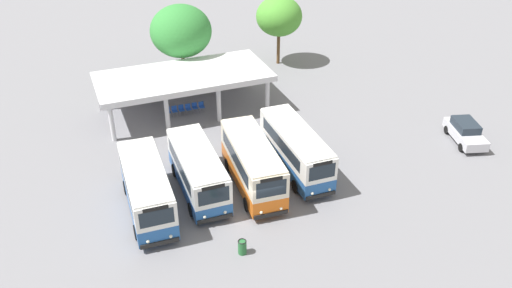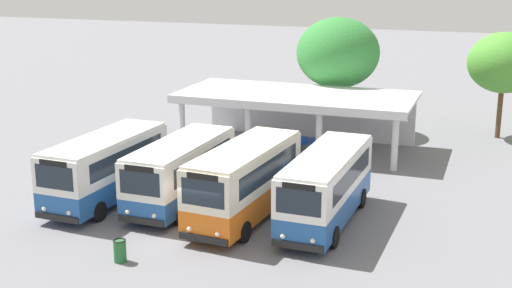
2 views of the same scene
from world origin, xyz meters
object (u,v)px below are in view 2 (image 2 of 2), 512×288
Objects in this scene: city_bus_middle_cream at (245,180)px; waiting_chair_middle_seat at (286,141)px; waiting_chair_end_by_column at (268,139)px; waiting_chair_fifth_seat at (304,142)px; waiting_chair_far_end_seat at (313,143)px; city_bus_fourth_amber at (326,185)px; litter_bin_apron at (120,251)px; waiting_chair_fourth_seat at (295,142)px; waiting_chair_second_from_end at (277,140)px; city_bus_second_in_row at (181,170)px; city_bus_nearest_orange at (106,166)px.

city_bus_middle_cream is 11.92m from waiting_chair_middle_seat.
waiting_chair_fifth_seat is at bearing -1.53° from waiting_chair_end_by_column.
waiting_chair_end_by_column is at bearing 177.64° from waiting_chair_far_end_seat.
city_bus_fourth_amber reaches higher than waiting_chair_fifth_seat.
litter_bin_apron is at bearing -134.20° from city_bus_fourth_amber.
waiting_chair_fourth_seat is at bearing -3.28° from waiting_chair_middle_seat.
waiting_chair_far_end_seat is at bearing -1.47° from waiting_chair_fourth_seat.
city_bus_middle_cream reaches higher than waiting_chair_second_from_end.
city_bus_second_in_row is at bearing -101.82° from waiting_chair_fourth_seat.
city_bus_middle_cream is at bearing -89.79° from waiting_chair_far_end_seat.
city_bus_middle_cream is at bearing 63.44° from litter_bin_apron.
waiting_chair_far_end_seat is at bearing 72.49° from city_bus_second_in_row.
waiting_chair_end_by_column and waiting_chair_middle_seat have the same top height.
waiting_chair_middle_seat is at bearing 179.72° from waiting_chair_fifth_seat.
waiting_chair_end_by_column is 0.96× the size of litter_bin_apron.
city_bus_second_in_row is at bearing 179.94° from city_bus_fourth_amber.
litter_bin_apron is at bearing -93.66° from waiting_chair_middle_seat.
waiting_chair_middle_seat is at bearing -3.33° from waiting_chair_second_from_end.
city_bus_nearest_orange is at bearing -118.30° from waiting_chair_fifth_seat.
city_bus_middle_cream is 12.20m from waiting_chair_end_by_column.
city_bus_fourth_amber is at bearing 12.44° from city_bus_middle_cream.
waiting_chair_fourth_seat is (0.57, -0.03, 0.00)m from waiting_chair_middle_seat.
waiting_chair_fourth_seat is (1.72, -0.09, 0.00)m from waiting_chair_end_by_column.
city_bus_middle_cream is at bearing -78.72° from waiting_chair_second_from_end.
waiting_chair_end_by_column is 1.00× the size of waiting_chair_far_end_seat.
waiting_chair_second_from_end is 0.96× the size of litter_bin_apron.
waiting_chair_second_from_end and waiting_chair_fourth_seat have the same top height.
city_bus_nearest_orange is at bearing -120.54° from waiting_chair_far_end_seat.
waiting_chair_second_from_end is at bearing 177.61° from waiting_chair_far_end_seat.
city_bus_middle_cream is at bearing -86.98° from waiting_chair_fifth_seat.
city_bus_middle_cream is 9.15× the size of waiting_chair_second_from_end.
city_bus_nearest_orange reaches higher than waiting_chair_middle_seat.
city_bus_second_in_row is at bearing 13.46° from city_bus_nearest_orange.
city_bus_fourth_amber is 9.45× the size of waiting_chair_end_by_column.
city_bus_second_in_row is 0.93× the size of city_bus_fourth_amber.
city_bus_nearest_orange is 7.14m from litter_bin_apron.
waiting_chair_end_by_column is at bearing 120.16° from city_bus_fourth_amber.
city_bus_second_in_row is 8.80× the size of waiting_chair_end_by_column.
waiting_chair_second_from_end is at bearing 117.92° from city_bus_fourth_amber.
waiting_chair_middle_seat is (-1.77, 11.72, -1.31)m from city_bus_middle_cream.
waiting_chair_end_by_column is 17.55m from litter_bin_apron.
city_bus_nearest_orange is 8.99× the size of waiting_chair_fourth_seat.
city_bus_second_in_row is at bearing -95.90° from waiting_chair_second_from_end.
litter_bin_apron reaches higher than waiting_chair_end_by_column.
city_bus_middle_cream is 9.15× the size of waiting_chair_fifth_seat.
city_bus_second_in_row is 8.80× the size of waiting_chair_middle_seat.
city_bus_fourth_amber reaches higher than waiting_chair_fourth_seat.
litter_bin_apron is at bearing -95.54° from waiting_chair_fourth_seat.
waiting_chair_end_by_column is 2.30m from waiting_chair_fifth_seat.
city_bus_middle_cream is 3.56m from city_bus_fourth_amber.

